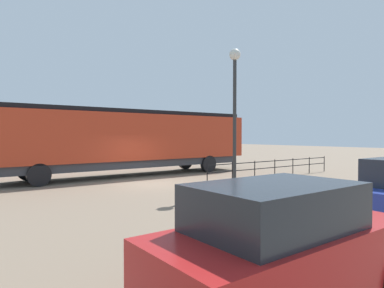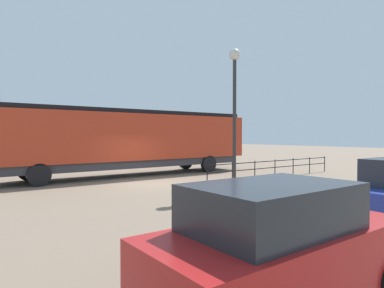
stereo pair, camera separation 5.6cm
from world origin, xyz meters
TOP-DOWN VIEW (x-y plane):
  - ground_plane at (0.00, 0.00)m, footprint 120.00×120.00m
  - locomotive at (-3.64, 1.02)m, footprint 2.91×16.31m
  - parked_car_red at (11.83, -4.73)m, footprint 1.81×4.06m
  - lamp_post at (3.79, 2.12)m, footprint 0.51×0.51m
  - platform_fence at (2.02, 7.07)m, footprint 0.05×10.24m

SIDE VIEW (x-z plane):
  - ground_plane at x=0.00m, z-range 0.00..0.00m
  - platform_fence at x=2.02m, z-range 0.16..1.18m
  - parked_car_red at x=11.83m, z-range 0.02..1.79m
  - locomotive at x=-3.64m, z-range 0.25..4.17m
  - lamp_post at x=3.79m, z-range 1.25..7.57m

